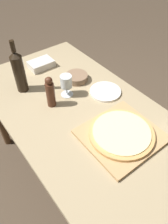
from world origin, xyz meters
name	(u,v)px	position (x,y,z in m)	size (l,w,h in m)	color
ground_plane	(84,178)	(0.00, 0.00, 0.00)	(12.00, 12.00, 0.00)	#4C3D2D
dining_table	(84,125)	(0.00, 0.00, 0.68)	(0.83, 1.61, 0.77)	#9E8966
cutting_board	(121,135)	(0.05, -0.25, 0.78)	(0.39, 0.37, 0.02)	tan
pizza	(121,133)	(0.05, -0.25, 0.80)	(0.35, 0.35, 0.02)	tan
wine_bottle	(19,71)	(-0.18, 0.43, 0.92)	(0.07, 0.07, 0.35)	black
pepper_mill	(50,92)	(-0.11, 0.18, 0.87)	(0.05, 0.05, 0.20)	#4C2819
wine_glass	(66,82)	(0.02, 0.21, 0.87)	(0.08, 0.08, 0.15)	silver
small_bowl	(77,77)	(0.16, 0.30, 0.79)	(0.15, 0.15, 0.04)	#84664C
dinner_plate	(105,92)	(0.23, 0.07, 0.78)	(0.20, 0.20, 0.01)	silver
food_container	(41,64)	(0.04, 0.59, 0.80)	(0.18, 0.12, 0.05)	beige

